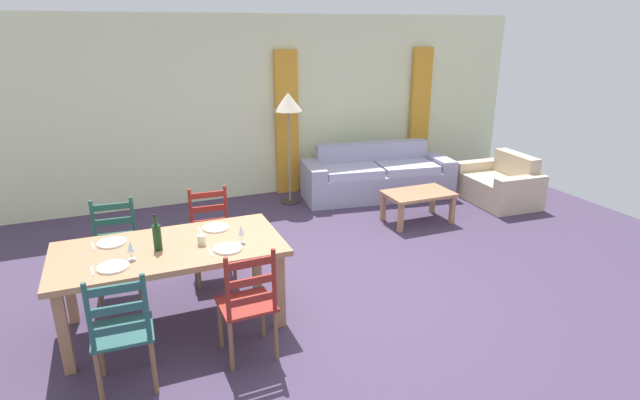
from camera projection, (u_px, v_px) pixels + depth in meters
ground_plane at (322, 290)px, 5.13m from camera, size 9.60×9.60×0.02m
wall_far at (238, 109)px, 7.57m from camera, size 9.60×0.16×2.70m
curtain_panel_left at (287, 124)px, 7.79m from camera, size 0.35×0.08×2.20m
curtain_panel_right at (420, 114)px, 8.65m from camera, size 0.35×0.08×2.20m
dining_table at (170, 256)px, 4.32m from camera, size 1.90×0.96×0.75m
dining_chair_near_left at (122, 332)px, 3.56m from camera, size 0.43×0.41×0.96m
dining_chair_near_right at (248, 304)px, 3.93m from camera, size 0.43×0.41×0.96m
dining_chair_far_left at (116, 250)px, 4.88m from camera, size 0.45×0.43×0.96m
dining_chair_far_right at (212, 235)px, 5.22m from camera, size 0.44×0.42×0.96m
dinner_plate_near_left at (113, 267)px, 3.91m from camera, size 0.24×0.24×0.02m
fork_near_left at (92, 271)px, 3.86m from camera, size 0.03×0.17×0.01m
dinner_plate_near_right at (228, 249)px, 4.23m from camera, size 0.24×0.24×0.02m
fork_near_right at (210, 252)px, 4.18m from camera, size 0.02×0.17×0.01m
dinner_plate_far_left at (112, 243)px, 4.34m from camera, size 0.24×0.24×0.02m
fork_far_left at (93, 246)px, 4.29m from camera, size 0.03×0.17×0.01m
dinner_plate_far_right at (216, 228)px, 4.67m from camera, size 0.24×0.24×0.02m
fork_far_right at (200, 231)px, 4.62m from camera, size 0.02×0.17×0.01m
wine_bottle at (157, 237)px, 4.19m from camera, size 0.07×0.07×0.32m
wine_glass_near_left at (130, 247)px, 4.02m from camera, size 0.06×0.06×0.16m
wine_glass_near_right at (241, 231)px, 4.33m from camera, size 0.06×0.06×0.16m
coffee_cup_primary at (201, 240)px, 4.31m from camera, size 0.07×0.07×0.09m
couch at (376, 177)px, 7.87m from camera, size 2.37×1.11×0.80m
coffee_table at (418, 197)px, 6.78m from camera, size 0.90×0.56×0.42m
armchair_upholstered at (501, 185)px, 7.62m from camera, size 0.86×1.20×0.72m
standing_lamp at (288, 109)px, 7.18m from camera, size 0.40×0.40×1.64m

